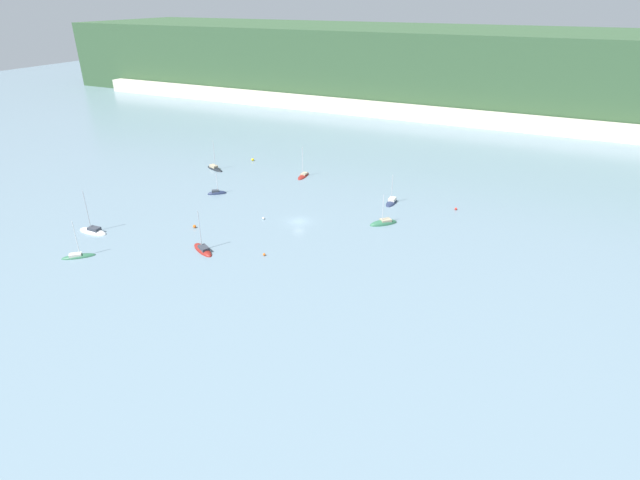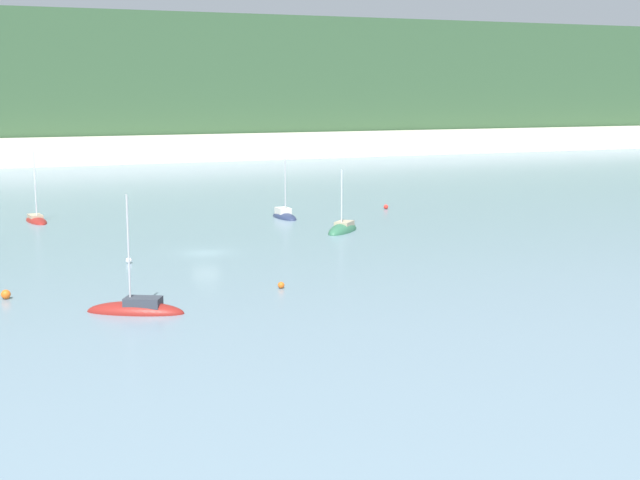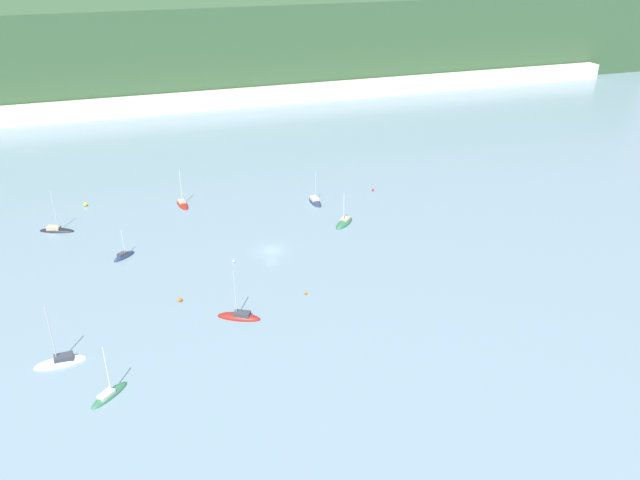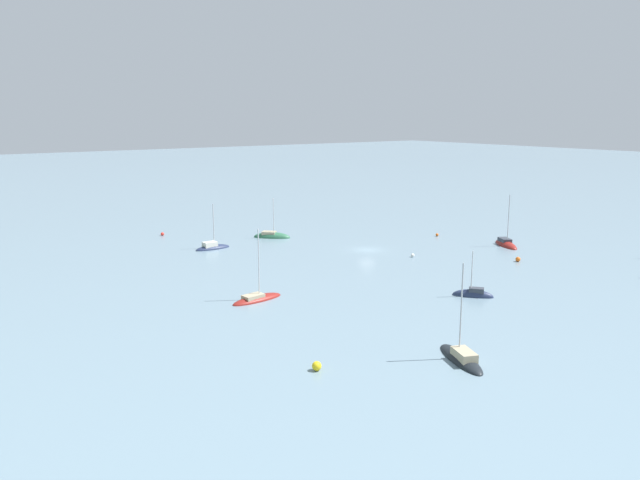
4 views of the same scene
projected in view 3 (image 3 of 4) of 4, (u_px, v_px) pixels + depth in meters
The scene contains 16 objects.
ground_plane at pixel (271, 251), 123.23m from camera, with size 600.00×600.00×0.00m, color slate.
hillside_ridge at pixel (172, 42), 246.72m from camera, with size 400.13×78.74×33.16m.
shore_town_strip at pixel (191, 102), 216.49m from camera, with size 340.11×6.00×5.90m.
sailboat_0 at pixel (344, 223), 134.51m from camera, with size 6.39×6.40×8.11m.
sailboat_1 at pixel (239, 317), 101.97m from camera, with size 7.44×5.36×9.50m.
sailboat_2 at pixel (57, 231), 131.13m from camera, with size 7.70×4.68×9.61m.
sailboat_3 at pixel (109, 395), 84.99m from camera, with size 5.89×5.66×8.36m.
sailboat_4 at pixel (61, 363), 91.28m from camera, with size 7.44×2.63×10.70m.
sailboat_5 at pixel (182, 204), 143.68m from camera, with size 2.93×7.22×9.22m.
sailboat_6 at pixel (315, 202), 144.78m from camera, with size 2.33×6.16×8.13m.
sailboat_7 at pixel (124, 257), 120.76m from camera, with size 4.82×4.31×6.53m.
mooring_buoy_0 at pixel (373, 190), 151.16m from camera, with size 0.63×0.63×0.63m.
mooring_buoy_1 at pixel (234, 261), 118.76m from camera, with size 0.56×0.56×0.56m.
mooring_buoy_2 at pixel (85, 204), 142.80m from camera, with size 0.84×0.84×0.84m.
mooring_buoy_3 at pixel (180, 300), 106.31m from camera, with size 0.74×0.74×0.74m.
mooring_buoy_4 at pixel (306, 293), 108.44m from camera, with size 0.55×0.55×0.55m.
Camera 3 is at (-25.50, -106.63, 57.13)m, focal length 35.00 mm.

